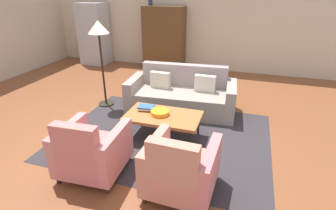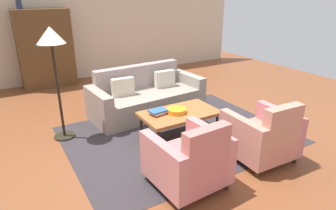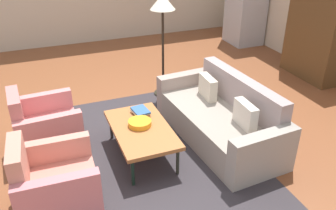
# 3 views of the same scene
# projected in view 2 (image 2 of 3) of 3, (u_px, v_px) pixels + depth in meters

# --- Properties ---
(ground_plane) EXTENTS (11.23, 11.23, 0.00)m
(ground_plane) POSITION_uv_depth(u_px,v_px,m) (155.00, 137.00, 4.70)
(ground_plane) COLOR brown
(wall_back) EXTENTS (9.36, 0.12, 2.80)m
(wall_back) POSITION_uv_depth(u_px,v_px,m) (79.00, 24.00, 7.41)
(wall_back) COLOR beige
(wall_back) RESTS_ON ground
(area_rug) EXTENTS (3.40, 2.60, 0.01)m
(area_rug) POSITION_uv_depth(u_px,v_px,m) (177.00, 135.00, 4.76)
(area_rug) COLOR #342F32
(area_rug) RESTS_ON ground
(couch) EXTENTS (2.16, 1.05, 0.86)m
(couch) POSITION_uv_depth(u_px,v_px,m) (145.00, 98.00, 5.56)
(couch) COLOR gray
(couch) RESTS_ON ground
(coffee_table) EXTENTS (1.20, 0.70, 0.42)m
(coffee_table) POSITION_uv_depth(u_px,v_px,m) (179.00, 114.00, 4.58)
(coffee_table) COLOR black
(coffee_table) RESTS_ON ground
(armchair_left) EXTENTS (0.84, 0.84, 0.88)m
(armchair_left) POSITION_uv_depth(u_px,v_px,m) (190.00, 162.00, 3.37)
(armchair_left) COLOR #33250F
(armchair_left) RESTS_ON ground
(armchair_right) EXTENTS (0.83, 0.83, 0.88)m
(armchair_right) POSITION_uv_depth(u_px,v_px,m) (264.00, 137.00, 3.94)
(armchair_right) COLOR #322D23
(armchair_right) RESTS_ON ground
(fruit_bowl) EXTENTS (0.30, 0.30, 0.07)m
(fruit_bowl) POSITION_uv_depth(u_px,v_px,m) (176.00, 111.00, 4.53)
(fruit_bowl) COLOR orange
(fruit_bowl) RESTS_ON coffee_table
(book_stack) EXTENTS (0.28, 0.23, 0.07)m
(book_stack) POSITION_uv_depth(u_px,v_px,m) (158.00, 112.00, 4.47)
(book_stack) COLOR maroon
(book_stack) RESTS_ON coffee_table
(cabinet) EXTENTS (1.20, 0.51, 1.80)m
(cabinet) POSITION_uv_depth(u_px,v_px,m) (46.00, 49.00, 6.88)
(cabinet) COLOR brown
(cabinet) RESTS_ON ground
(vase_tall) EXTENTS (0.12, 0.12, 0.20)m
(vase_tall) POSITION_uv_depth(u_px,v_px,m) (19.00, 4.00, 6.33)
(vase_tall) COLOR navy
(vase_tall) RESTS_ON cabinet
(floor_lamp) EXTENTS (0.40, 0.40, 1.72)m
(floor_lamp) POSITION_uv_depth(u_px,v_px,m) (52.00, 46.00, 4.16)
(floor_lamp) COLOR #29271B
(floor_lamp) RESTS_ON ground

